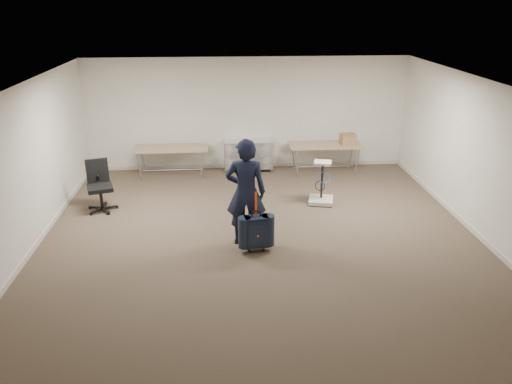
{
  "coord_description": "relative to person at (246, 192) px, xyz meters",
  "views": [
    {
      "loc": [
        -0.68,
        -7.83,
        4.14
      ],
      "look_at": [
        -0.09,
        0.3,
        0.94
      ],
      "focal_mm": 35.0,
      "sensor_mm": 36.0,
      "label": 1
    }
  ],
  "objects": [
    {
      "name": "equipment_cart",
      "position": [
        1.71,
        1.74,
        -0.72
      ],
      "size": [
        0.61,
        0.61,
        0.93
      ],
      "color": "beige",
      "rests_on": "ground"
    },
    {
      "name": "room_shell",
      "position": [
        0.27,
        1.16,
        -0.92
      ],
      "size": [
        8.0,
        9.0,
        9.0
      ],
      "color": "white",
      "rests_on": "ground"
    },
    {
      "name": "folding_table_left",
      "position": [
        -1.63,
        3.73,
        -0.29
      ],
      "size": [
        1.8,
        0.75,
        0.73
      ],
      "color": "#98795D",
      "rests_on": "ground"
    },
    {
      "name": "ground",
      "position": [
        0.27,
        -0.22,
        -0.97
      ],
      "size": [
        9.0,
        9.0,
        0.0
      ],
      "primitive_type": "plane",
      "color": "#413428",
      "rests_on": "ground"
    },
    {
      "name": "folding_table_right",
      "position": [
        2.17,
        3.73,
        -0.29
      ],
      "size": [
        1.8,
        0.75,
        0.73
      ],
      "color": "#98795D",
      "rests_on": "ground"
    },
    {
      "name": "suitcase",
      "position": [
        0.16,
        -0.35,
        -0.59
      ],
      "size": [
        0.43,
        0.29,
        1.11
      ],
      "color": "black",
      "rests_on": "ground"
    },
    {
      "name": "person",
      "position": [
        0.0,
        0.0,
        0.0
      ],
      "size": [
        0.74,
        0.52,
        1.94
      ],
      "primitive_type": "imported",
      "rotation": [
        0.0,
        0.0,
        3.06
      ],
      "color": "black",
      "rests_on": "ground"
    },
    {
      "name": "office_chair",
      "position": [
        -2.92,
        1.71,
        -0.65
      ],
      "size": [
        0.64,
        0.64,
        1.05
      ],
      "color": "black",
      "rests_on": "ground"
    },
    {
      "name": "wire_shelf",
      "position": [
        0.27,
        3.98,
        -0.53
      ],
      "size": [
        1.22,
        0.47,
        0.8
      ],
      "color": "silver",
      "rests_on": "ground"
    },
    {
      "name": "cardboard_box",
      "position": [
        2.72,
        3.69,
        -0.11
      ],
      "size": [
        0.39,
        0.31,
        0.27
      ],
      "primitive_type": "cube",
      "rotation": [
        0.0,
        0.0,
        0.14
      ],
      "color": "olive",
      "rests_on": "folding_table_right"
    }
  ]
}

